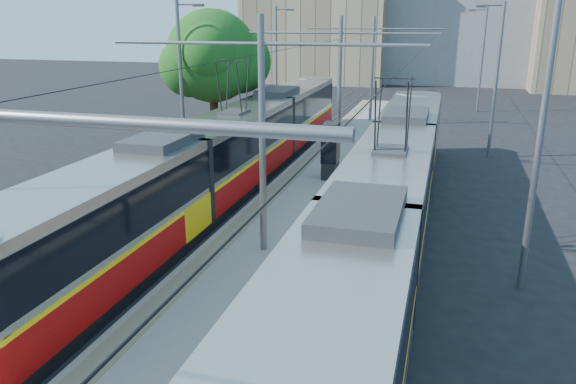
% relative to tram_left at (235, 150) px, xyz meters
% --- Properties ---
extents(platform, '(4.00, 50.00, 0.30)m').
position_rel_tram_left_xyz_m(platform, '(3.60, 2.01, -1.55)').
color(platform, gray).
rests_on(platform, ground).
extents(tactile_strip_left, '(0.70, 50.00, 0.01)m').
position_rel_tram_left_xyz_m(tactile_strip_left, '(2.15, 2.01, -1.40)').
color(tactile_strip_left, gray).
rests_on(tactile_strip_left, platform).
extents(tactile_strip_right, '(0.70, 50.00, 0.01)m').
position_rel_tram_left_xyz_m(tactile_strip_right, '(5.05, 2.01, -1.40)').
color(tactile_strip_right, gray).
rests_on(tactile_strip_right, platform).
extents(rails, '(8.71, 70.00, 0.03)m').
position_rel_tram_left_xyz_m(rails, '(3.60, 2.01, -1.69)').
color(rails, gray).
rests_on(rails, ground).
extents(tram_left, '(2.43, 32.08, 5.50)m').
position_rel_tram_left_xyz_m(tram_left, '(0.00, 0.00, 0.00)').
color(tram_left, black).
rests_on(tram_left, ground).
extents(tram_right, '(2.43, 30.44, 5.50)m').
position_rel_tram_left_xyz_m(tram_right, '(7.20, -5.51, 0.15)').
color(tram_right, black).
rests_on(tram_right, ground).
extents(catenary, '(9.20, 70.00, 7.00)m').
position_rel_tram_left_xyz_m(catenary, '(3.60, -0.84, 2.82)').
color(catenary, slate).
rests_on(catenary, platform).
extents(street_lamps, '(15.18, 38.22, 8.00)m').
position_rel_tram_left_xyz_m(street_lamps, '(3.60, 6.01, 2.48)').
color(street_lamps, slate).
rests_on(street_lamps, ground).
extents(shelter, '(0.73, 1.15, 2.50)m').
position_rel_tram_left_xyz_m(shelter, '(3.92, 1.62, -0.10)').
color(shelter, black).
rests_on(shelter, platform).
extents(tree, '(5.29, 4.89, 7.68)m').
position_rel_tram_left_xyz_m(tree, '(-2.95, 5.67, 3.49)').
color(tree, '#382314').
rests_on(tree, ground).
extents(building_left, '(16.32, 12.24, 14.42)m').
position_rel_tram_left_xyz_m(building_left, '(-6.40, 45.01, 5.51)').
color(building_left, tan).
rests_on(building_left, ground).
extents(building_centre, '(18.36, 14.28, 15.12)m').
position_rel_tram_left_xyz_m(building_centre, '(9.60, 49.01, 5.87)').
color(building_centre, gray).
rests_on(building_centre, ground).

